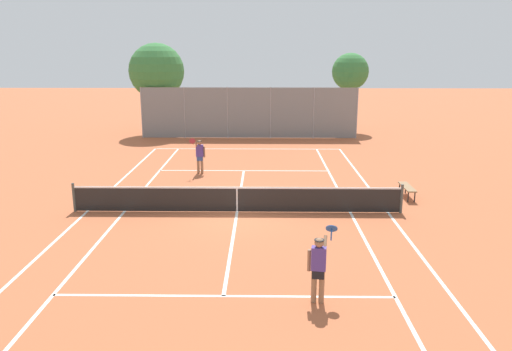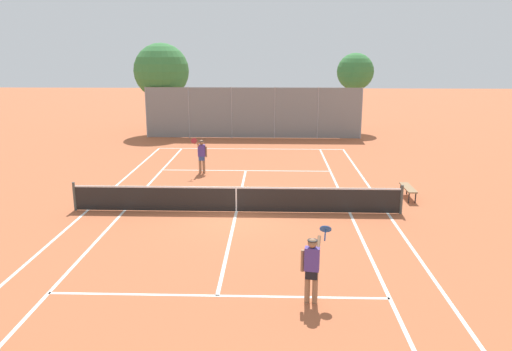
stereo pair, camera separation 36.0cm
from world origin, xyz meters
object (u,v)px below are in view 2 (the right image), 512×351
at_px(tree_behind_right, 355,73).
at_px(tree_behind_left, 163,73).
at_px(loose_tennis_ball_0, 273,188).
at_px(player_near_side, 312,266).
at_px(tennis_net, 236,199).
at_px(courtside_bench, 408,188).
at_px(player_far_left, 202,154).

bearing_deg(tree_behind_right, tree_behind_left, -173.87).
bearing_deg(loose_tennis_ball_0, player_near_side, -84.77).
bearing_deg(loose_tennis_ball_0, tennis_net, -112.70).
xyz_separation_m(tree_behind_left, tree_behind_right, (13.40, 1.44, -0.06)).
relative_size(tennis_net, courtside_bench, 8.00).
bearing_deg(player_far_left, courtside_bench, -23.99).
xyz_separation_m(player_near_side, tree_behind_left, (-8.55, 24.22, 3.27)).
xyz_separation_m(courtside_bench, tree_behind_right, (0.38, 17.07, 3.73)).
distance_m(player_far_left, loose_tennis_ball_0, 4.41).
relative_size(tennis_net, tree_behind_right, 2.17).
height_order(tennis_net, player_far_left, player_far_left).
relative_size(player_near_side, tree_behind_left, 0.29).
bearing_deg(player_far_left, tennis_net, -70.49).
height_order(tennis_net, courtside_bench, tennis_net).
height_order(tennis_net, tree_behind_left, tree_behind_left).
xyz_separation_m(player_far_left, loose_tennis_ball_0, (3.41, -2.66, -0.89)).
height_order(player_near_side, tree_behind_right, tree_behind_right).
height_order(player_far_left, tree_behind_right, tree_behind_right).
relative_size(player_near_side, tree_behind_right, 0.32).
xyz_separation_m(player_near_side, tree_behind_right, (4.85, 25.65, 3.21)).
height_order(player_near_side, loose_tennis_ball_0, player_near_side).
distance_m(courtside_bench, tree_behind_right, 17.48).
xyz_separation_m(tennis_net, tree_behind_right, (7.09, 19.02, 3.63)).
bearing_deg(tennis_net, player_far_left, 109.51).
distance_m(player_far_left, tree_behind_right, 16.36).
bearing_deg(tree_behind_left, player_near_side, -70.56).
relative_size(courtside_bench, tree_behind_left, 0.24).
bearing_deg(player_near_side, tree_behind_right, 79.29).
bearing_deg(player_near_side, tree_behind_left, 109.44).
distance_m(tennis_net, tree_behind_left, 19.04).
bearing_deg(tree_behind_left, courtside_bench, -50.22).
relative_size(loose_tennis_ball_0, tree_behind_left, 0.01).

